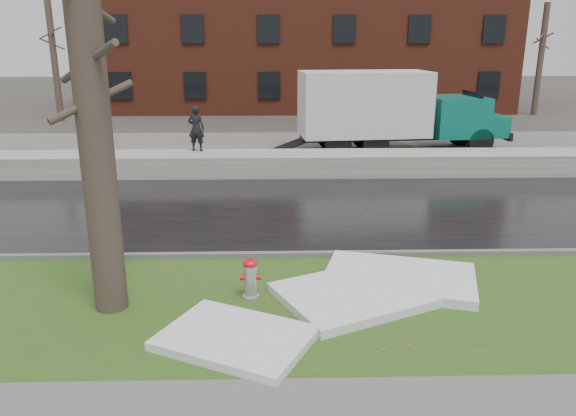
{
  "coord_description": "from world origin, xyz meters",
  "views": [
    {
      "loc": [
        0.05,
        -10.17,
        4.52
      ],
      "look_at": [
        0.34,
        1.42,
        1.0
      ],
      "focal_mm": 35.0,
      "sensor_mm": 36.0,
      "label": 1
    }
  ],
  "objects_px": {
    "worker": "(196,128)",
    "tree": "(92,106)",
    "box_truck": "(389,110)",
    "fire_hydrant": "(251,277)"
  },
  "relations": [
    {
      "from": "worker",
      "to": "box_truck",
      "type": "bearing_deg",
      "value": -144.23
    },
    {
      "from": "fire_hydrant",
      "to": "box_truck",
      "type": "xyz_separation_m",
      "value": [
        5.11,
        13.66,
        1.27
      ]
    },
    {
      "from": "tree",
      "to": "worker",
      "type": "bearing_deg",
      "value": 89.11
    },
    {
      "from": "box_truck",
      "to": "worker",
      "type": "bearing_deg",
      "value": -159.93
    },
    {
      "from": "box_truck",
      "to": "worker",
      "type": "relative_size",
      "value": 6.28
    },
    {
      "from": "fire_hydrant",
      "to": "tree",
      "type": "relative_size",
      "value": 0.11
    },
    {
      "from": "fire_hydrant",
      "to": "box_truck",
      "type": "height_order",
      "value": "box_truck"
    },
    {
      "from": "worker",
      "to": "tree",
      "type": "bearing_deg",
      "value": 99.31
    },
    {
      "from": "tree",
      "to": "box_truck",
      "type": "bearing_deg",
      "value": 61.7
    },
    {
      "from": "tree",
      "to": "worker",
      "type": "height_order",
      "value": "tree"
    }
  ]
}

